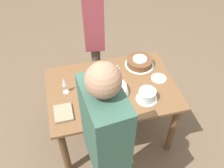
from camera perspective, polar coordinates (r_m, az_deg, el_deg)
name	(u,v)px	position (r m, az deg, el deg)	size (l,w,h in m)	color
ground_plane	(112,131)	(3.06, 0.00, -10.76)	(12.00, 12.00, 0.00)	brown
dining_table	(112,96)	(2.56, 0.00, -2.82)	(1.27, 0.88, 0.76)	brown
cake_center_white	(110,90)	(2.39, -0.55, -1.35)	(0.37, 0.37, 0.10)	white
cake_front_chocolate	(140,62)	(2.71, 6.33, 5.01)	(0.31, 0.31, 0.09)	white
cake_back_decorated	(147,95)	(2.35, 8.01, -2.56)	(0.20, 0.20, 0.11)	white
wine_glass_near	(64,83)	(2.38, -10.88, 0.22)	(0.06, 0.06, 0.19)	silver
wine_glass_far	(87,101)	(2.19, -5.79, -3.90)	(0.06, 0.06, 0.19)	silver
dessert_plate_left	(159,78)	(2.60, 10.62, 1.30)	(0.16, 0.16, 0.01)	beige
fork_pile	(111,69)	(2.65, -0.26, 3.38)	(0.21, 0.10, 0.01)	silver
napkin_stack	(63,113)	(2.28, -11.06, -6.55)	(0.16, 0.20, 0.03)	gray
person_cutting	(94,28)	(2.93, -4.10, 12.73)	(0.28, 0.43, 1.61)	#4C4238
person_watching	(105,143)	(1.73, -1.50, -13.35)	(0.26, 0.42, 1.76)	#4C4238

